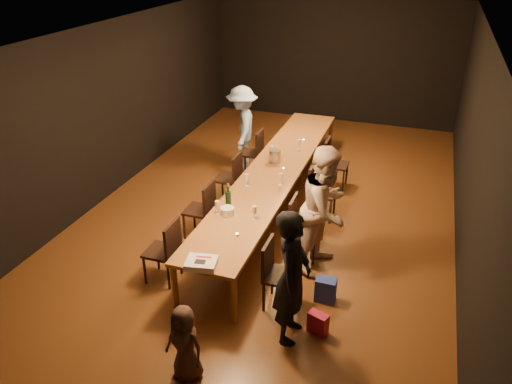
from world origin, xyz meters
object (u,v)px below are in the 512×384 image
(chair_right_3, at_px, (336,164))
(chair_right_1, at_px, (305,228))
(champagne_bottle, at_px, (228,195))
(chair_left_0, at_px, (161,251))
(man_blue, at_px, (242,127))
(chair_right_2, at_px, (323,192))
(plate_stack, at_px, (227,211))
(chair_right_0, at_px, (282,276))
(birthday_cake, at_px, (201,263))
(woman_tan, at_px, (325,209))
(chair_left_1, at_px, (199,209))
(chair_left_3, at_px, (250,152))
(woman_birthday, at_px, (292,277))
(ice_bucket, at_px, (275,156))
(chair_left_2, at_px, (228,178))
(table, at_px, (274,172))
(child, at_px, (185,343))

(chair_right_3, bearing_deg, chair_right_1, -0.00)
(chair_right_3, height_order, champagne_bottle, champagne_bottle)
(chair_left_0, distance_m, man_blue, 3.98)
(chair_right_1, bearing_deg, champagne_bottle, -79.19)
(chair_right_2, distance_m, plate_stack, 1.98)
(chair_right_0, distance_m, birthday_cake, 1.05)
(chair_right_1, distance_m, chair_right_2, 1.20)
(chair_right_1, relative_size, woman_tan, 0.51)
(chair_left_1, height_order, chair_left_3, same)
(woman_tan, bearing_deg, man_blue, 54.29)
(chair_left_1, relative_size, woman_birthday, 0.55)
(plate_stack, bearing_deg, man_blue, 106.83)
(chair_right_2, relative_size, man_blue, 0.56)
(chair_right_2, relative_size, chair_left_0, 1.00)
(woman_birthday, bearing_deg, chair_right_3, 0.43)
(chair_right_3, height_order, woman_birthday, woman_birthday)
(chair_left_3, distance_m, birthday_cake, 4.20)
(chair_right_3, distance_m, chair_left_0, 3.98)
(chair_right_1, bearing_deg, chair_right_0, -0.00)
(chair_right_3, xyz_separation_m, ice_bucket, (-0.93, -0.90, 0.40))
(chair_left_2, bearing_deg, woman_tan, -123.85)
(ice_bucket, bearing_deg, chair_right_3, 43.94)
(chair_right_0, distance_m, chair_right_1, 1.20)
(champagne_bottle, bearing_deg, chair_right_3, 66.97)
(man_blue, height_order, champagne_bottle, man_blue)
(birthday_cake, bearing_deg, man_blue, 93.73)
(woman_birthday, bearing_deg, birthday_cake, 88.20)
(table, height_order, champagne_bottle, champagne_bottle)
(chair_right_0, distance_m, chair_left_2, 2.94)
(chair_right_1, xyz_separation_m, champagne_bottle, (-1.11, -0.21, 0.46))
(chair_right_2, bearing_deg, man_blue, -127.85)
(table, height_order, chair_right_1, chair_right_1)
(champagne_bottle, bearing_deg, chair_right_2, 51.82)
(chair_right_2, bearing_deg, ice_bucket, -108.02)
(plate_stack, distance_m, ice_bucket, 1.96)
(chair_right_0, xyz_separation_m, chair_left_1, (-1.70, 1.20, 0.00))
(chair_left_1, relative_size, champagne_bottle, 2.59)
(chair_right_3, bearing_deg, chair_right_2, -0.00)
(chair_right_3, distance_m, chair_left_2, 2.08)
(table, xyz_separation_m, chair_right_0, (0.85, -2.40, -0.24))
(chair_right_3, xyz_separation_m, plate_stack, (-1.03, -2.85, 0.34))
(chair_left_3, bearing_deg, chair_right_3, -90.00)
(chair_right_2, bearing_deg, woman_tan, 12.61)
(table, distance_m, chair_left_2, 0.88)
(chair_right_2, relative_size, chair_left_1, 1.00)
(chair_left_0, height_order, child, chair_left_0)
(chair_left_0, bearing_deg, chair_left_1, 0.00)
(birthday_cake, bearing_deg, child, -87.26)
(chair_left_3, height_order, man_blue, man_blue)
(chair_right_3, height_order, chair_left_2, same)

